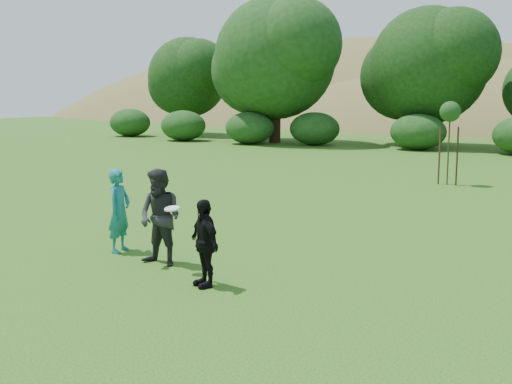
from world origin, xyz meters
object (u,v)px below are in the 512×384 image
player_grey (160,218)px  sapling (450,114)px  player_teal (119,211)px  player_black (204,243)px

player_grey → sapling: sapling is taller
player_grey → sapling: (1.83, 13.15, 1.53)m
player_teal → player_grey: size_ratio=0.94×
player_teal → player_grey: 1.38m
player_grey → sapling: 13.36m
player_grey → sapling: bearing=82.2°
player_grey → player_black: size_ratio=1.23×
player_grey → sapling: size_ratio=0.62×
player_teal → player_black: (2.79, -1.02, -0.11)m
player_teal → player_black: 2.97m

